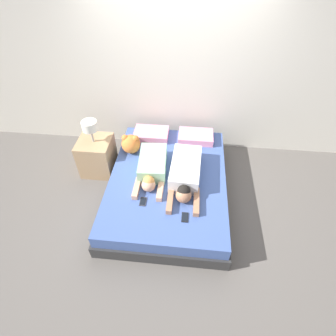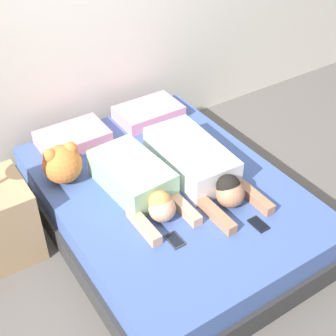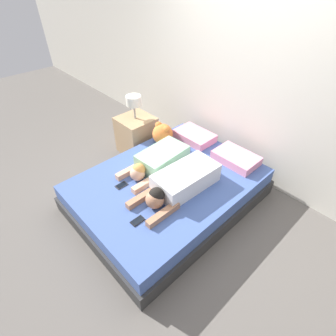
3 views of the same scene
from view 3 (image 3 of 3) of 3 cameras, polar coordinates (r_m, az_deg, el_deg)
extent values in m
plane|color=#5B5651|center=(3.35, 0.00, -7.11)|extent=(12.00, 12.00, 0.00)
cube|color=beige|center=(3.47, 15.91, 18.96)|extent=(12.00, 0.06, 2.60)
cube|color=#2D2D2D|center=(3.28, 0.00, -5.93)|extent=(1.63, 2.16, 0.20)
cube|color=#3F5999|center=(3.14, 0.00, -3.46)|extent=(1.57, 2.10, 0.19)
cube|color=pink|center=(3.74, 5.77, 6.96)|extent=(0.54, 0.36, 0.11)
cube|color=pink|center=(3.40, 14.58, 2.14)|extent=(0.54, 0.36, 0.11)
cube|color=#8CBF99|center=(3.20, -1.19, 2.16)|extent=(0.40, 0.64, 0.22)
sphere|color=tan|center=(3.02, -6.64, -1.15)|extent=(0.18, 0.18, 0.18)
sphere|color=#D18C47|center=(3.01, -6.36, -0.38)|extent=(0.15, 0.15, 0.15)
cube|color=tan|center=(3.15, -8.58, -0.75)|extent=(0.07, 0.34, 0.07)
cube|color=tan|center=(2.96, -5.04, -3.55)|extent=(0.07, 0.34, 0.07)
cube|color=silver|center=(2.91, 3.93, -2.22)|extent=(0.41, 0.75, 0.22)
sphere|color=#A37051|center=(2.69, -2.88, -6.85)|extent=(0.20, 0.20, 0.20)
sphere|color=black|center=(2.67, -2.51, -5.94)|extent=(0.17, 0.17, 0.17)
cube|color=#A37051|center=(2.81, -5.53, -6.32)|extent=(0.07, 0.41, 0.07)
cube|color=#A37051|center=(2.64, -1.05, -10.02)|extent=(0.07, 0.41, 0.07)
cube|color=#2D2D33|center=(3.02, -10.10, -3.73)|extent=(0.08, 0.14, 0.01)
cube|color=black|center=(3.02, -10.11, -3.66)|extent=(0.07, 0.12, 0.00)
cube|color=black|center=(2.64, -6.63, -11.37)|extent=(0.08, 0.14, 0.01)
cube|color=black|center=(2.64, -6.64, -11.29)|extent=(0.07, 0.12, 0.00)
sphere|color=orange|center=(3.60, -1.18, 7.40)|extent=(0.28, 0.28, 0.28)
sphere|color=orange|center=(3.59, -2.04, 9.30)|extent=(0.10, 0.10, 0.10)
sphere|color=orange|center=(3.49, -0.34, 8.38)|extent=(0.10, 0.10, 0.10)
cube|color=tan|center=(4.06, -6.84, 7.18)|extent=(0.49, 0.49, 0.57)
cylinder|color=#999999|center=(3.87, -7.28, 12.07)|extent=(0.03, 0.03, 0.20)
cylinder|color=silver|center=(3.79, -7.49, 14.36)|extent=(0.22, 0.22, 0.14)
camera|label=1|loc=(1.78, -90.16, 23.51)|focal=28.00mm
camera|label=2|loc=(3.14, -61.36, 23.98)|focal=50.00mm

